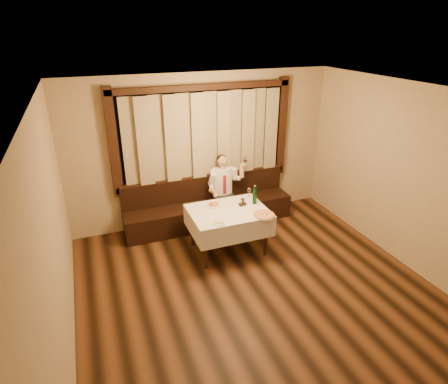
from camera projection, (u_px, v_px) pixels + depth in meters
name	position (u px, v px, depth m)	size (l,w,h in m)	color
room	(248.00, 185.00, 5.20)	(5.01, 6.01, 2.81)	black
banquette	(209.00, 208.00, 7.18)	(3.20, 0.61, 0.94)	black
dining_table	(228.00, 216.00, 6.17)	(1.27, 0.97, 0.76)	black
pizza	(264.00, 215.00, 5.94)	(0.35, 0.35, 0.04)	white
pasta_red	(213.00, 203.00, 6.27)	(0.28, 0.28, 0.10)	white
pasta_cream	(220.00, 221.00, 5.72)	(0.24, 0.24, 0.08)	white
green_bottle	(255.00, 196.00, 6.30)	(0.07, 0.07, 0.33)	#0D3E16
table_wine_glass	(249.00, 190.00, 6.55)	(0.06, 0.06, 0.17)	white
cruet_caddy	(243.00, 203.00, 6.27)	(0.13, 0.08, 0.13)	black
seated_man	(224.00, 185.00, 7.00)	(0.73, 0.54, 1.35)	black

